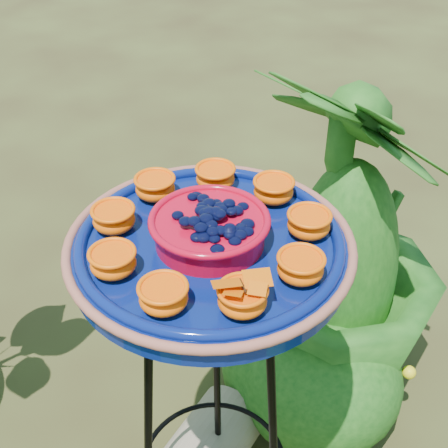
{
  "coord_description": "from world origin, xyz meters",
  "views": [
    {
      "loc": [
        -0.03,
        -0.7,
        1.48
      ],
      "look_at": [
        0.15,
        0.05,
        0.9
      ],
      "focal_mm": 50.0,
      "sensor_mm": 36.0,
      "label": 1
    }
  ],
  "objects": [
    {
      "name": "shrub_back_right",
      "position": [
        0.56,
        0.44,
        0.48
      ],
      "size": [
        0.73,
        0.73,
        0.97
      ],
      "primitive_type": "imported",
      "rotation": [
        0.0,
        0.0,
        2.03
      ],
      "color": "#164A13",
      "rests_on": "ground"
    },
    {
      "name": "feeder_dish",
      "position": [
        0.12,
        0.04,
        0.88
      ],
      "size": [
        0.53,
        0.53,
        0.1
      ],
      "rotation": [
        0.0,
        0.0,
        -0.28
      ],
      "color": "navy",
      "rests_on": "tripod_stand"
    },
    {
      "name": "tripod_stand",
      "position": [
        0.12,
        0.04,
        0.51
      ],
      "size": [
        0.38,
        0.38,
        0.84
      ],
      "rotation": [
        0.0,
        0.0,
        -0.28
      ],
      "color": "black",
      "rests_on": "ground"
    }
  ]
}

